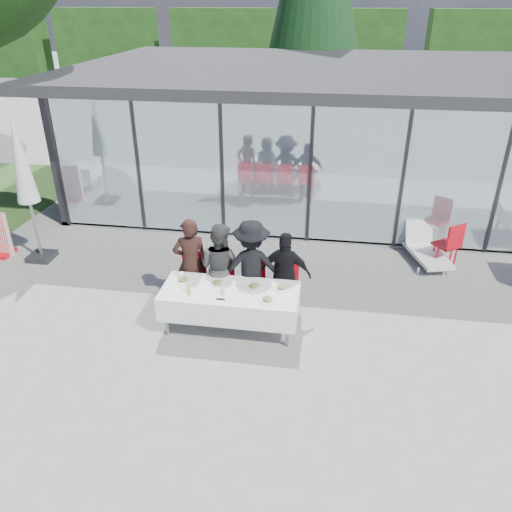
{
  "coord_description": "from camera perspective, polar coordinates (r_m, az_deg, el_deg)",
  "views": [
    {
      "loc": [
        1.47,
        -6.4,
        5.02
      ],
      "look_at": [
        0.29,
        1.2,
        1.01
      ],
      "focal_mm": 35.0,
      "sensor_mm": 36.0,
      "label": 1
    }
  ],
  "objects": [
    {
      "name": "lounger",
      "position": [
        11.23,
        18.75,
        0.87
      ],
      "size": [
        0.95,
        1.45,
        0.72
      ],
      "color": "white",
      "rests_on": "ground"
    },
    {
      "name": "treeline",
      "position": [
        34.68,
        3.37,
        22.82
      ],
      "size": [
        62.5,
        2.0,
        4.4
      ],
      "color": "#173912",
      "rests_on": "ground"
    },
    {
      "name": "diner_a",
      "position": [
        8.89,
        -7.45,
        -0.77
      ],
      "size": [
        0.77,
        0.77,
        1.69
      ],
      "primitive_type": "imported",
      "rotation": [
        0.0,
        0.0,
        3.44
      ],
      "color": "#311A15",
      "rests_on": "ground"
    },
    {
      "name": "pavilion",
      "position": [
        14.85,
        11.19,
        15.87
      ],
      "size": [
        14.8,
        8.8,
        3.44
      ],
      "color": "gray",
      "rests_on": "ground"
    },
    {
      "name": "diner_b",
      "position": [
        8.78,
        -4.16,
        -1.19
      ],
      "size": [
        1.01,
        1.01,
        1.63
      ],
      "primitive_type": "imported",
      "rotation": [
        0.0,
        0.0,
        2.8
      ],
      "color": "#444444",
      "rests_on": "ground"
    },
    {
      "name": "ground",
      "position": [
        8.26,
        -3.29,
        -9.95
      ],
      "size": [
        90.0,
        90.0,
        0.0
      ],
      "primitive_type": "plane",
      "color": "gray",
      "rests_on": "ground"
    },
    {
      "name": "diner_chair_a",
      "position": [
        9.12,
        -7.17,
        -2.17
      ],
      "size": [
        0.44,
        0.44,
        0.97
      ],
      "color": "red",
      "rests_on": "ground"
    },
    {
      "name": "diner_c",
      "position": [
        8.66,
        -0.52,
        -1.23
      ],
      "size": [
        1.28,
        1.28,
        1.71
      ],
      "primitive_type": "imported",
      "rotation": [
        0.0,
        0.0,
        3.32
      ],
      "color": "black",
      "rests_on": "ground"
    },
    {
      "name": "plate_d",
      "position": [
        8.22,
        2.99,
        -3.62
      ],
      "size": [
        0.27,
        0.27,
        0.07
      ],
      "color": "white",
      "rests_on": "dining_table"
    },
    {
      "name": "diner_d",
      "position": [
        8.64,
        3.38,
        -2.04
      ],
      "size": [
        0.97,
        0.97,
        1.53
      ],
      "primitive_type": "imported",
      "rotation": [
        0.0,
        0.0,
        3.05
      ],
      "color": "black",
      "rests_on": "ground"
    },
    {
      "name": "diner_chair_b",
      "position": [
        9.0,
        -3.96,
        -2.43
      ],
      "size": [
        0.44,
        0.44,
        0.97
      ],
      "color": "red",
      "rests_on": "ground"
    },
    {
      "name": "folded_eyeglasses",
      "position": [
        7.96,
        -4.07,
        -4.93
      ],
      "size": [
        0.14,
        0.03,
        0.01
      ],
      "primitive_type": "cube",
      "color": "black",
      "rests_on": "dining_table"
    },
    {
      "name": "dining_table",
      "position": [
        8.31,
        -2.98,
        -5.15
      ],
      "size": [
        2.26,
        0.96,
        0.75
      ],
      "color": "white",
      "rests_on": "ground"
    },
    {
      "name": "market_umbrella",
      "position": [
        11.0,
        -25.1,
        8.82
      ],
      "size": [
        0.5,
        0.5,
        3.0
      ],
      "color": "black",
      "rests_on": "ground"
    },
    {
      "name": "juice_bottle",
      "position": [
        8.14,
        -7.65,
        -3.74
      ],
      "size": [
        0.06,
        0.06,
        0.16
      ],
      "primitive_type": "cylinder",
      "color": "#8EC652",
      "rests_on": "dining_table"
    },
    {
      "name": "diner_chair_d",
      "position": [
        8.84,
        3.4,
        -3.01
      ],
      "size": [
        0.44,
        0.44,
        0.97
      ],
      "color": "red",
      "rests_on": "ground"
    },
    {
      "name": "plate_c",
      "position": [
        8.24,
        -0.19,
        -3.48
      ],
      "size": [
        0.27,
        0.27,
        0.07
      ],
      "color": "white",
      "rests_on": "dining_table"
    },
    {
      "name": "diner_chair_c",
      "position": [
        8.9,
        -0.41,
        -2.72
      ],
      "size": [
        0.44,
        0.44,
        0.97
      ],
      "color": "red",
      "rests_on": "ground"
    },
    {
      "name": "plate_extra",
      "position": [
        7.9,
        1.33,
        -4.99
      ],
      "size": [
        0.27,
        0.27,
        0.07
      ],
      "color": "white",
      "rests_on": "dining_table"
    },
    {
      "name": "drinking_glasses",
      "position": [
        8.08,
        -3.76,
        -4.03
      ],
      "size": [
        0.07,
        0.07,
        0.1
      ],
      "color": "silver",
      "rests_on": "dining_table"
    },
    {
      "name": "plate_b",
      "position": [
        8.36,
        -4.42,
        -3.09
      ],
      "size": [
        0.27,
        0.27,
        0.07
      ],
      "color": "white",
      "rests_on": "dining_table"
    },
    {
      "name": "plate_a",
      "position": [
        8.51,
        -8.34,
        -2.74
      ],
      "size": [
        0.27,
        0.27,
        0.07
      ],
      "color": "white",
      "rests_on": "dining_table"
    },
    {
      "name": "spare_chair_b",
      "position": [
        10.98,
        21.3,
        1.43
      ],
      "size": [
        0.61,
        0.61,
        0.97
      ],
      "color": "red",
      "rests_on": "ground"
    }
  ]
}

